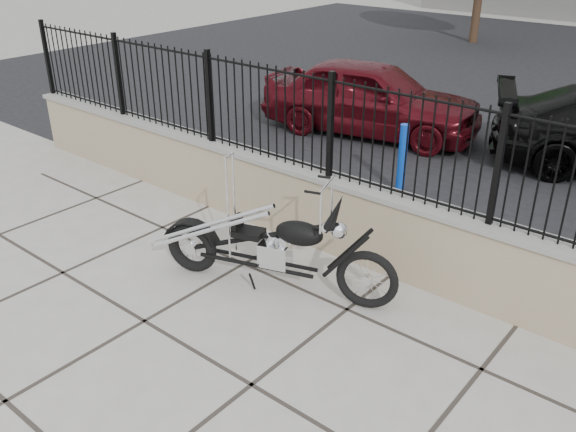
% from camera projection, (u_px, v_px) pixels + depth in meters
% --- Properties ---
extents(ground_plane, '(90.00, 90.00, 0.00)m').
position_uv_depth(ground_plane, '(252.00, 385.00, 5.43)').
color(ground_plane, '#99968E').
rests_on(ground_plane, ground).
extents(retaining_wall, '(14.00, 0.36, 0.96)m').
position_uv_depth(retaining_wall, '(399.00, 236.00, 6.95)').
color(retaining_wall, gray).
rests_on(retaining_wall, ground_plane).
extents(iron_fence, '(14.00, 0.08, 1.20)m').
position_uv_depth(iron_fence, '(407.00, 146.00, 6.47)').
color(iron_fence, black).
rests_on(iron_fence, retaining_wall).
extents(chopper_motorcycle, '(2.61, 1.25, 1.56)m').
position_uv_depth(chopper_motorcycle, '(270.00, 226.00, 6.52)').
color(chopper_motorcycle, black).
rests_on(chopper_motorcycle, ground_plane).
extents(car_red, '(4.36, 2.44, 1.40)m').
position_uv_depth(car_red, '(371.00, 97.00, 11.46)').
color(car_red, '#490A11').
rests_on(car_red, parking_lot).
extents(bollard_a, '(0.15, 0.15, 1.08)m').
position_uv_depth(bollard_a, '(402.00, 160.00, 8.95)').
color(bollard_a, '#0B32B1').
rests_on(bollard_a, ground_plane).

